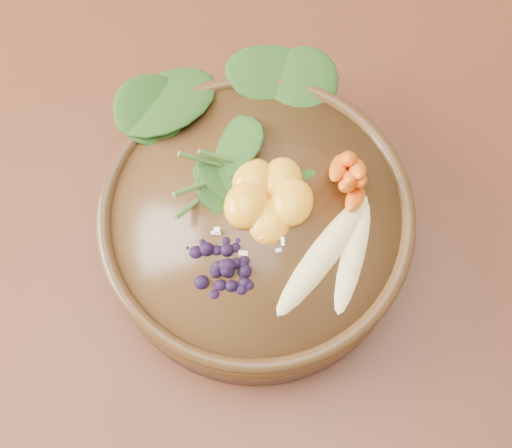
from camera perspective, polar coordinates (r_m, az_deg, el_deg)
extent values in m
plane|color=#381E0F|center=(1.47, -4.15, -9.75)|extent=(4.00, 4.00, 0.00)
cube|color=#532917|center=(0.77, -7.84, 0.76)|extent=(1.60, 0.90, 0.04)
cylinder|color=#422B15|center=(0.69, 0.00, -0.29)|extent=(0.36, 0.36, 0.08)
ellipsoid|color=#E0CC84|center=(0.64, 7.88, -2.23)|extent=(0.03, 0.15, 0.02)
ellipsoid|color=#E0CC84|center=(0.63, 5.55, -1.95)|extent=(0.08, 0.15, 0.02)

